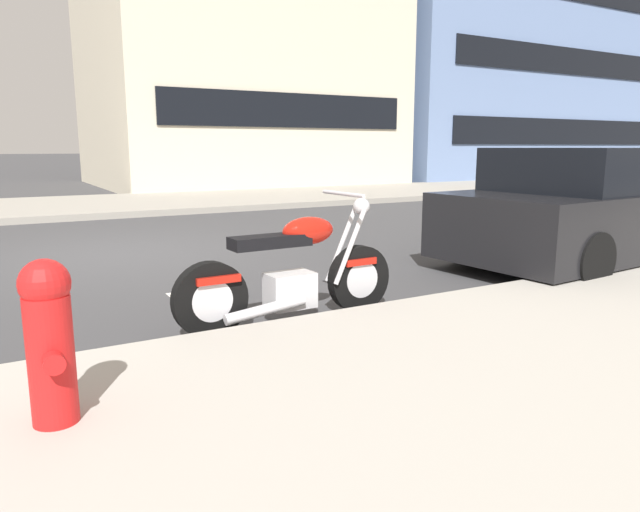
% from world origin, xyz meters
% --- Properties ---
extents(ground_plane, '(260.00, 260.00, 0.00)m').
position_xyz_m(ground_plane, '(0.00, 0.00, 0.00)').
color(ground_plane, '#3D3D3F').
extents(sidewalk_far_curb, '(120.00, 5.00, 0.14)m').
position_xyz_m(sidewalk_far_curb, '(12.00, 6.74, 0.07)').
color(sidewalk_far_curb, gray).
rests_on(sidewalk_far_curb, ground).
extents(parking_stall_stripe, '(0.12, 2.20, 0.01)m').
position_xyz_m(parking_stall_stripe, '(0.00, -3.64, 0.00)').
color(parking_stall_stripe, silver).
rests_on(parking_stall_stripe, ground).
extents(parked_motorcycle, '(2.04, 0.62, 1.10)m').
position_xyz_m(parked_motorcycle, '(0.62, -4.08, 0.42)').
color(parked_motorcycle, black).
rests_on(parked_motorcycle, ground).
extents(parked_car_behind_motorcycle, '(4.38, 2.15, 1.47)m').
position_xyz_m(parked_car_behind_motorcycle, '(5.19, -3.63, 0.70)').
color(parked_car_behind_motorcycle, black).
rests_on(parked_car_behind_motorcycle, ground).
extents(fire_hydrant, '(0.24, 0.36, 0.83)m').
position_xyz_m(fire_hydrant, '(-1.36, -5.36, 0.58)').
color(fire_hydrant, red).
rests_on(fire_hydrant, sidewalk_near_curb).
extents(townhouse_behind_pole, '(10.34, 9.99, 12.08)m').
position_xyz_m(townhouse_behind_pole, '(7.27, 14.00, 6.04)').
color(townhouse_behind_pole, beige).
rests_on(townhouse_behind_pole, ground).
extents(townhouse_mid_block, '(15.04, 11.31, 9.70)m').
position_xyz_m(townhouse_mid_block, '(20.68, 14.66, 4.85)').
color(townhouse_mid_block, '#6B84B2').
rests_on(townhouse_mid_block, ground).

